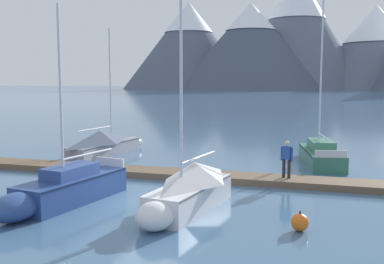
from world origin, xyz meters
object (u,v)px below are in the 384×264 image
object	(u,v)px
sailboat_mid_dock_starboard	(188,189)
sailboat_far_berth	(319,153)
person_on_dock	(287,157)
mooring_buoy_channel_marker	(300,222)
sailboat_second_berth	(105,143)
sailboat_mid_dock_port	(62,189)

from	to	relation	value
sailboat_mid_dock_starboard	sailboat_far_berth	world-z (taller)	sailboat_far_berth
sailboat_far_berth	person_on_dock	distance (m)	6.11
sailboat_mid_dock_starboard	mooring_buoy_channel_marker	bearing A→B (deg)	-15.77
mooring_buoy_channel_marker	sailboat_second_berth	bearing A→B (deg)	137.38
sailboat_mid_dock_port	sailboat_far_berth	xyz separation A→B (m)	(9.23, 11.72, -0.04)
sailboat_second_berth	sailboat_mid_dock_port	size ratio (longest dim) A/B	1.07
sailboat_mid_dock_port	sailboat_far_berth	distance (m)	14.92
sailboat_second_berth	sailboat_mid_dock_port	distance (m)	11.69
sailboat_mid_dock_port	person_on_dock	bearing A→B (deg)	36.61
sailboat_far_berth	sailboat_mid_dock_port	bearing A→B (deg)	-128.22
person_on_dock	mooring_buoy_channel_marker	xyz separation A→B (m)	(0.89, -6.34, -0.98)
sailboat_mid_dock_port	sailboat_mid_dock_starboard	size ratio (longest dim) A/B	0.91
sailboat_far_berth	sailboat_mid_dock_starboard	bearing A→B (deg)	-111.91
person_on_dock	mooring_buoy_channel_marker	distance (m)	6.48
sailboat_mid_dock_starboard	sailboat_far_berth	bearing A→B (deg)	68.09
sailboat_mid_dock_port	mooring_buoy_channel_marker	size ratio (longest dim) A/B	11.64
person_on_dock	mooring_buoy_channel_marker	bearing A→B (deg)	-81.99
sailboat_far_berth	person_on_dock	world-z (taller)	sailboat_far_berth
sailboat_mid_dock_starboard	sailboat_mid_dock_port	bearing A→B (deg)	-172.83
sailboat_far_berth	person_on_dock	xyz separation A→B (m)	(-1.40, -5.91, 0.70)
mooring_buoy_channel_marker	sailboat_mid_dock_port	bearing A→B (deg)	176.58
sailboat_mid_dock_starboard	person_on_dock	bearing A→B (deg)	59.52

